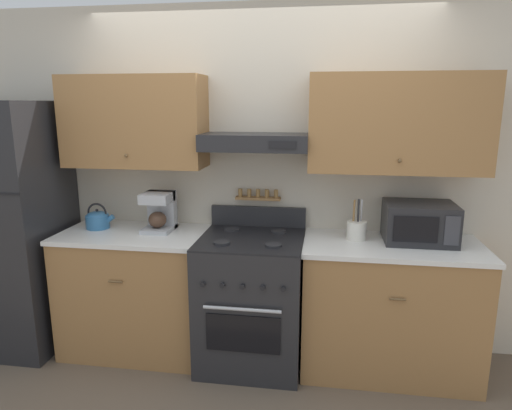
{
  "coord_description": "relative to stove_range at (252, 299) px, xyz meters",
  "views": [
    {
      "loc": [
        0.5,
        -2.72,
        1.86
      ],
      "look_at": [
        0.04,
        0.27,
        1.17
      ],
      "focal_mm": 32.0,
      "sensor_mm": 36.0,
      "label": 1
    }
  ],
  "objects": [
    {
      "name": "stove_range",
      "position": [
        0.0,
        0.0,
        0.0
      ],
      "size": [
        0.72,
        0.73,
        1.08
      ],
      "color": "#232326",
      "rests_on": "ground_plane"
    },
    {
      "name": "coffee_maker",
      "position": [
        -0.71,
        0.13,
        0.6
      ],
      "size": [
        0.21,
        0.25,
        0.29
      ],
      "color": "#ADAFB5",
      "rests_on": "counter_left"
    },
    {
      "name": "wall_back",
      "position": [
        0.03,
        0.32,
        0.94
      ],
      "size": [
        5.2,
        0.46,
        2.55
      ],
      "color": "beige",
      "rests_on": "ground_plane"
    },
    {
      "name": "microwave",
      "position": [
        1.14,
        0.12,
        0.59
      ],
      "size": [
        0.46,
        0.37,
        0.27
      ],
      "color": "#232326",
      "rests_on": "counter_right"
    },
    {
      "name": "refrigerator",
      "position": [
        -1.82,
        -0.01,
        0.46
      ],
      "size": [
        0.69,
        0.73,
        1.87
      ],
      "color": "#232326",
      "rests_on": "ground_plane"
    },
    {
      "name": "ground_plane",
      "position": [
        -0.0,
        -0.29,
        -0.47
      ],
      "size": [
        16.0,
        16.0,
        0.0
      ],
      "primitive_type": "plane",
      "color": "brown"
    },
    {
      "name": "utensil_crock",
      "position": [
        0.72,
        0.1,
        0.52
      ],
      "size": [
        0.14,
        0.14,
        0.29
      ],
      "color": "silver",
      "rests_on": "counter_right"
    },
    {
      "name": "counter_right",
      "position": [
        0.96,
        0.04,
        -0.01
      ],
      "size": [
        1.2,
        0.65,
        0.92
      ],
      "color": "olive",
      "rests_on": "ground_plane"
    },
    {
      "name": "tea_kettle",
      "position": [
        -1.19,
        0.1,
        0.52
      ],
      "size": [
        0.22,
        0.17,
        0.19
      ],
      "color": "teal",
      "rests_on": "counter_left"
    },
    {
      "name": "counter_left",
      "position": [
        -0.89,
        0.04,
        -0.01
      ],
      "size": [
        1.06,
        0.65,
        0.92
      ],
      "color": "olive",
      "rests_on": "ground_plane"
    }
  ]
}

